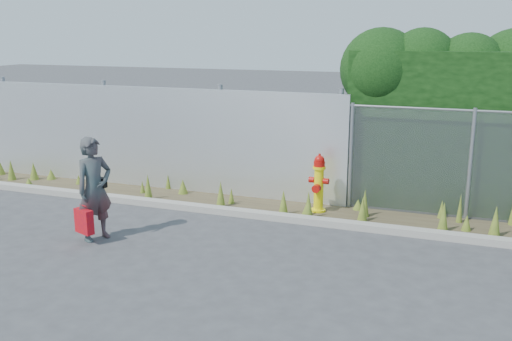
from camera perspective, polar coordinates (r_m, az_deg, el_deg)
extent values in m
plane|color=#3E3F41|center=(8.85, -1.27, -8.51)|extent=(80.00, 80.00, 0.00)
cube|color=#9A968B|center=(10.42, 2.31, -4.66)|extent=(16.00, 0.22, 0.12)
cube|color=#473C28|center=(10.99, 3.25, -4.00)|extent=(16.00, 1.20, 0.01)
cone|color=#556E21|center=(11.32, -2.48, -2.60)|extent=(0.13, 0.13, 0.33)
cone|color=#556E21|center=(13.42, -21.76, -1.20)|extent=(0.22, 0.22, 0.23)
cone|color=#556E21|center=(11.74, -10.75, -1.68)|extent=(0.18, 0.18, 0.54)
cone|color=#556E21|center=(11.09, -3.55, -2.43)|extent=(0.19, 0.19, 0.53)
cone|color=#556E21|center=(11.46, 4.82, -1.96)|extent=(0.10, 0.10, 0.51)
cone|color=#556E21|center=(14.23, -23.28, 0.01)|extent=(0.19, 0.19, 0.48)
cone|color=#556E21|center=(10.98, 18.08, -3.76)|extent=(0.15, 0.15, 0.35)
cone|color=#556E21|center=(10.43, 10.61, -3.89)|extent=(0.18, 0.18, 0.47)
cone|color=#556E21|center=(12.29, -11.29, -1.66)|extent=(0.12, 0.12, 0.28)
cone|color=#556E21|center=(13.36, -17.31, -0.92)|extent=(0.15, 0.15, 0.21)
cone|color=#556E21|center=(11.12, 10.16, -3.43)|extent=(0.21, 0.21, 0.21)
cone|color=#556E21|center=(10.70, 10.81, -3.28)|extent=(0.18, 0.18, 0.52)
cone|color=#556E21|center=(14.90, -24.23, 0.24)|extent=(0.23, 0.23, 0.35)
cone|color=#556E21|center=(10.43, 5.26, -3.52)|extent=(0.18, 0.18, 0.53)
cone|color=#556E21|center=(10.81, 19.72, -3.63)|extent=(0.11, 0.11, 0.54)
cone|color=#556E21|center=(10.29, 22.81, -4.78)|extent=(0.20, 0.20, 0.54)
cone|color=#556E21|center=(10.26, 18.24, -4.49)|extent=(0.19, 0.19, 0.53)
cone|color=#556E21|center=(14.07, -21.34, -0.10)|extent=(0.21, 0.21, 0.41)
cone|color=#556E21|center=(10.61, 2.76, -3.27)|extent=(0.19, 0.19, 0.49)
cone|color=#556E21|center=(10.46, 20.30, -4.99)|extent=(0.17, 0.17, 0.29)
cone|color=#556E21|center=(13.99, -19.81, -0.41)|extent=(0.22, 0.22, 0.24)
cone|color=#556E21|center=(10.66, 5.11, -3.87)|extent=(0.20, 0.20, 0.27)
cone|color=#556E21|center=(12.51, -8.79, -1.17)|extent=(0.12, 0.12, 0.32)
cone|color=#556E21|center=(11.29, 6.37, -2.25)|extent=(0.08, 0.08, 0.51)
cone|color=#556E21|center=(12.10, -7.32, -1.66)|extent=(0.22, 0.22, 0.31)
cone|color=#556E21|center=(13.54, -15.89, -0.65)|extent=(0.20, 0.20, 0.20)
cube|color=silver|center=(12.52, -10.28, 3.19)|extent=(8.50, 0.08, 2.20)
cylinder|color=gray|center=(15.03, -23.60, 4.20)|extent=(0.10, 0.10, 2.30)
cylinder|color=gray|center=(13.27, -14.72, 3.77)|extent=(0.10, 0.10, 2.30)
cylinder|color=gray|center=(11.93, -3.52, 3.10)|extent=(0.10, 0.10, 2.30)
cylinder|color=gray|center=(11.19, 8.33, 2.27)|extent=(0.10, 0.10, 2.30)
cylinder|color=gray|center=(11.05, 9.45, 1.42)|extent=(0.07, 0.07, 2.05)
cylinder|color=gray|center=(10.89, 20.63, 0.52)|extent=(0.07, 0.07, 2.05)
sphere|color=black|center=(11.60, 12.41, 9.87)|extent=(1.61, 1.61, 1.61)
sphere|color=black|center=(11.54, 16.29, 10.29)|extent=(1.33, 1.33, 1.33)
sphere|color=black|center=(11.58, 20.51, 9.56)|extent=(1.32, 1.32, 1.32)
cylinder|color=#FFED0D|center=(10.94, 6.22, -4.00)|extent=(0.28, 0.28, 0.06)
cylinder|color=#FFED0D|center=(10.82, 6.28, -2.00)|extent=(0.18, 0.18, 0.85)
cylinder|color=#FFED0D|center=(10.71, 6.34, 0.30)|extent=(0.24, 0.24, 0.05)
cylinder|color=#B20F0A|center=(10.69, 6.35, 0.66)|extent=(0.21, 0.21, 0.10)
sphere|color=#B20F0A|center=(10.68, 6.36, 1.03)|extent=(0.19, 0.19, 0.19)
cylinder|color=#B20F0A|center=(10.66, 6.37, 1.56)|extent=(0.05, 0.05, 0.05)
cylinder|color=#B20F0A|center=(10.80, 5.58, -0.94)|extent=(0.10, 0.11, 0.11)
cylinder|color=#B20F0A|center=(10.74, 7.03, -1.06)|extent=(0.10, 0.11, 0.11)
cylinder|color=#B20F0A|center=(10.67, 6.11, -1.81)|extent=(0.15, 0.12, 0.15)
imported|color=#0F6564|center=(9.64, -15.85, -1.79)|extent=(0.62, 0.74, 1.71)
cube|color=#9F0920|center=(9.61, -16.81, -4.88)|extent=(0.36, 0.13, 0.40)
cylinder|color=#9F0920|center=(9.53, -16.92, -3.37)|extent=(0.17, 0.02, 0.02)
cube|color=black|center=(9.69, -15.26, -1.14)|extent=(0.22, 0.09, 0.16)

